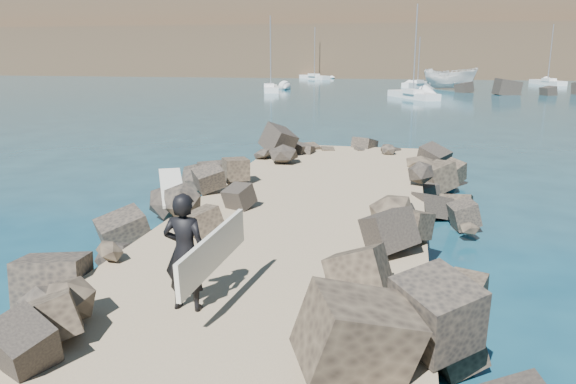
{
  "coord_description": "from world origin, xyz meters",
  "views": [
    {
      "loc": [
        2.49,
        -12.59,
        4.43
      ],
      "look_at": [
        0.0,
        -1.0,
        1.5
      ],
      "focal_mm": 35.0,
      "sensor_mm": 36.0,
      "label": 1
    }
  ],
  "objects": [
    {
      "name": "riprap_left",
      "position": [
        -2.9,
        -1.5,
        0.5
      ],
      "size": [
        2.6,
        22.0,
        1.0
      ],
      "primitive_type": "cube",
      "color": "black",
      "rests_on": "ground"
    },
    {
      "name": "sailboat_d",
      "position": [
        21.95,
        76.11,
        0.35
      ],
      "size": [
        3.91,
        7.25,
        8.6
      ],
      "color": "silver",
      "rests_on": "ground"
    },
    {
      "name": "headland",
      "position": [
        10.0,
        160.0,
        16.0
      ],
      "size": [
        360.0,
        140.0,
        32.0
      ],
      "primitive_type": "cube",
      "color": "#2D4919",
      "rests_on": "ground"
    },
    {
      "name": "riprap_right",
      "position": [
        2.9,
        -1.5,
        0.5
      ],
      "size": [
        2.6,
        22.0,
        1.0
      ],
      "primitive_type": "cube",
      "color": "black",
      "rests_on": "ground"
    },
    {
      "name": "sailboat_a",
      "position": [
        -13.8,
        53.43,
        0.35
      ],
      "size": [
        3.47,
        7.52,
        8.84
      ],
      "color": "silver",
      "rests_on": "ground"
    },
    {
      "name": "surfboard_resting",
      "position": [
        -3.28,
        0.27,
        1.04
      ],
      "size": [
        1.49,
        2.24,
        0.07
      ],
      "primitive_type": "cube",
      "rotation": [
        0.0,
        0.0,
        0.46
      ],
      "color": "beige",
      "rests_on": "riprap_left"
    },
    {
      "name": "ground",
      "position": [
        0.0,
        0.0,
        0.0
      ],
      "size": [
        800.0,
        800.0,
        0.0
      ],
      "primitive_type": "plane",
      "color": "#0F384C",
      "rests_on": "ground"
    },
    {
      "name": "surfer_with_board",
      "position": [
        -0.65,
        -5.1,
        1.53
      ],
      "size": [
        0.93,
        2.28,
        1.84
      ],
      "color": "black",
      "rests_on": "jetty"
    },
    {
      "name": "boat_imported",
      "position": [
        7.32,
        61.84,
        1.38
      ],
      "size": [
        7.54,
        5.76,
        2.75
      ],
      "primitive_type": "imported",
      "rotation": [
        0.0,
        0.0,
        1.07
      ],
      "color": "silver",
      "rests_on": "ground"
    },
    {
      "name": "sailboat_c",
      "position": [
        2.8,
        46.17,
        0.35
      ],
      "size": [
        5.29,
        7.6,
        9.29
      ],
      "color": "silver",
      "rests_on": "ground"
    },
    {
      "name": "jetty",
      "position": [
        0.0,
        -2.0,
        0.3
      ],
      "size": [
        6.0,
        26.0,
        0.6
      ],
      "primitive_type": "cube",
      "color": "#8C7759",
      "rests_on": "ground"
    },
    {
      "name": "sailboat_b",
      "position": [
        3.46,
        66.32,
        0.35
      ],
      "size": [
        4.24,
        5.04,
        6.72
      ],
      "color": "silver",
      "rests_on": "ground"
    },
    {
      "name": "sailboat_e",
      "position": [
        -14.22,
        87.53,
        0.35
      ],
      "size": [
        6.32,
        6.66,
        9.03
      ],
      "color": "silver",
      "rests_on": "ground"
    }
  ]
}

